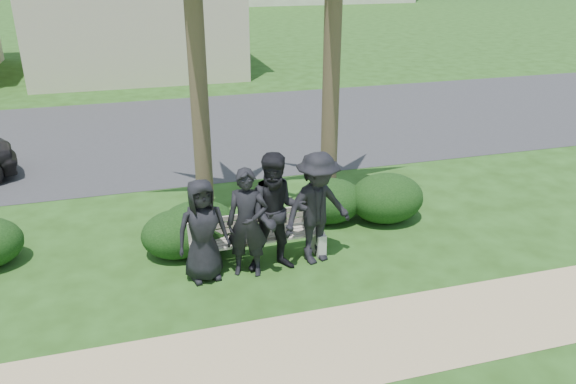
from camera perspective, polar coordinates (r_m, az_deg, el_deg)
name	(u,v)px	position (r m, az deg, el deg)	size (l,w,h in m)	color
ground	(258,279)	(8.66, -3.03, -8.86)	(160.00, 160.00, 0.00)	#214112
footpath	(292,354)	(7.24, 0.38, -16.15)	(30.00, 1.60, 0.01)	tan
asphalt_street	(192,132)	(15.93, -9.69, 6.06)	(160.00, 8.00, 0.01)	#2D2D30
park_bench	(258,241)	(9.00, -3.08, -5.03)	(2.17, 0.58, 0.75)	gray
man_a	(203,231)	(8.40, -8.67, -3.89)	(0.78, 0.51, 1.61)	black
man_b	(247,223)	(8.42, -4.15, -3.18)	(0.63, 0.41, 1.72)	black
man_c	(277,213)	(8.49, -1.11, -2.17)	(0.93, 0.72, 1.91)	black
man_d	(317,209)	(8.74, 3.00, -1.69)	(1.19, 0.68, 1.84)	black
hedge_b	(178,233)	(9.32, -11.09, -4.06)	(1.20, 0.99, 0.78)	black
hedge_c	(198,226)	(9.38, -9.13, -3.44)	(1.34, 1.10, 0.87)	black
hedge_e	(330,200)	(10.33, 4.24, -0.77)	(1.26, 1.04, 0.82)	black
hedge_f	(386,197)	(10.48, 9.97, -0.46)	(1.39, 1.15, 0.91)	black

